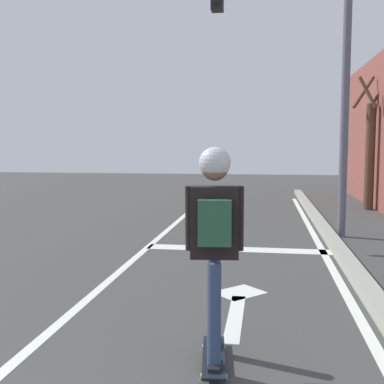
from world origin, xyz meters
TOP-DOWN VIEW (x-y plane):
  - lane_line_center at (0.30, 6.00)m, footprint 0.12×20.00m
  - lane_line_curbside at (3.36, 6.00)m, footprint 0.12×20.00m
  - stop_bar at (1.91, 7.72)m, footprint 3.22×0.40m
  - lane_arrow_stem at (2.07, 4.41)m, footprint 0.16×1.40m
  - lane_arrow_head at (2.07, 5.26)m, footprint 0.71×0.71m
  - curb_strip at (3.61, 6.00)m, footprint 0.24×24.00m
  - skateboard at (1.96, 3.30)m, footprint 0.27×0.81m
  - skater at (1.96, 3.29)m, footprint 0.48×0.64m
  - traffic_signal_mast at (2.76, 9.22)m, footprint 5.12×0.34m
  - roadside_tree at (5.29, 13.55)m, footprint 1.04×0.96m

SIDE VIEW (x-z plane):
  - lane_line_center at x=0.30m, z-range 0.00..0.01m
  - lane_line_curbside at x=3.36m, z-range 0.00..0.01m
  - stop_bar at x=1.91m, z-range 0.00..0.01m
  - lane_arrow_stem at x=2.07m, z-range 0.00..0.01m
  - lane_arrow_head at x=2.07m, z-range 0.00..0.01m
  - skateboard at x=1.96m, z-range 0.02..0.10m
  - curb_strip at x=3.61m, z-range 0.00..0.14m
  - skater at x=1.96m, z-range 0.32..2.05m
  - roadside_tree at x=5.29m, z-range -0.20..3.62m
  - traffic_signal_mast at x=2.76m, z-range 1.01..6.58m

